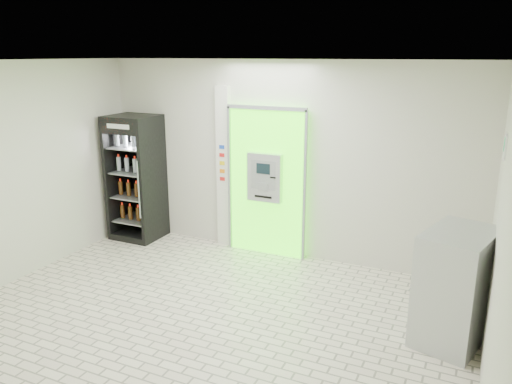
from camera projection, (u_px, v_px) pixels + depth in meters
The scene contains 7 objects.
ground at pixel (200, 326), 5.83m from camera, with size 6.00×6.00×0.00m, color beige.
room_shell at pixel (195, 173), 5.34m from camera, with size 6.00×6.00×6.00m.
atm_assembly at pixel (267, 181), 7.71m from camera, with size 1.30×0.24×2.33m.
pillar at pixel (224, 168), 8.02m from camera, with size 0.22×0.11×2.60m.
beverage_cooler at pixel (137, 180), 8.45m from camera, with size 0.79×0.75×2.10m.
steel_cabinet at pixel (456, 287), 5.41m from camera, with size 0.87×1.08×1.27m.
exit_sign at pixel (505, 147), 5.28m from camera, with size 0.02×0.22×0.26m.
Camera 1 is at (2.77, -4.45, 3.07)m, focal length 35.00 mm.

